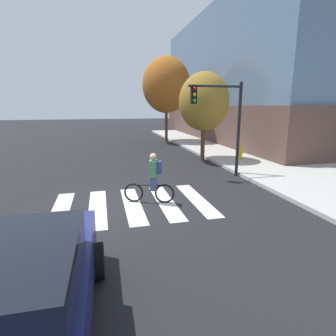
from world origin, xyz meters
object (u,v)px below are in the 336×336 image
sedan_near (13,301)px  cyclist (153,178)px  traffic_light_near (222,113)px  fire_hydrant (240,152)px  street_tree_near (204,102)px  street_tree_mid (166,85)px

sedan_near → cyclist: cyclist is taller
sedan_near → traffic_light_near: 10.33m
fire_hydrant → street_tree_near: street_tree_near is taller
sedan_near → traffic_light_near: bearing=51.1°
traffic_light_near → fire_hydrant: 4.70m
fire_hydrant → traffic_light_near: bearing=-131.0°
cyclist → fire_hydrant: 8.49m
sedan_near → street_tree_near: (6.90, 11.53, 2.58)m
cyclist → street_tree_near: street_tree_near is taller
fire_hydrant → street_tree_mid: (-2.28, 9.12, 4.36)m
traffic_light_near → sedan_near: bearing=-128.9°
fire_hydrant → street_tree_mid: 10.36m
cyclist → traffic_light_near: 4.90m
traffic_light_near → fire_hydrant: bearing=49.0°
street_tree_near → street_tree_mid: (-0.14, 8.55, 1.49)m
sedan_near → traffic_light_near: size_ratio=1.10×
cyclist → street_tree_mid: (4.01, 14.82, 4.05)m
sedan_near → cyclist: (2.75, 5.26, 0.02)m
traffic_light_near → street_tree_near: street_tree_near is taller
sedan_near → street_tree_near: street_tree_near is taller
cyclist → street_tree_mid: bearing=74.9°
traffic_light_near → street_tree_near: (0.53, 3.65, 0.54)m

